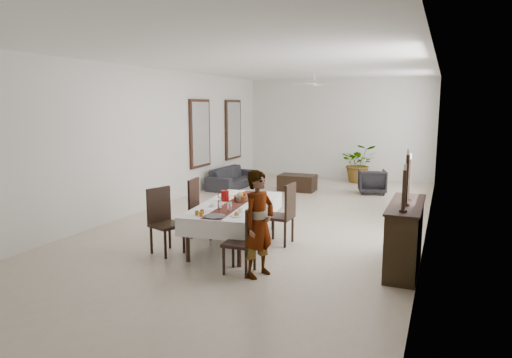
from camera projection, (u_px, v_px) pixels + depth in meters
name	position (u px, v px, depth m)	size (l,w,h in m)	color
floor	(273.00, 219.00, 9.55)	(6.00, 12.00, 0.00)	beige
ceiling	(274.00, 63.00, 9.03)	(6.00, 12.00, 0.02)	white
wall_back	(338.00, 129.00, 14.76)	(6.00, 0.02, 3.20)	silver
wall_front	(23.00, 198.00, 3.82)	(6.00, 0.02, 3.20)	silver
wall_left	(151.00, 139.00, 10.43)	(0.02, 12.00, 3.20)	silver
wall_right	(430.00, 149.00, 8.15)	(0.02, 12.00, 3.20)	silver
dining_table_top	(235.00, 205.00, 7.78)	(0.93, 2.24, 0.05)	black
table_leg_fl	(188.00, 241.00, 6.93)	(0.07, 0.07, 0.65)	black
table_leg_fr	(239.00, 245.00, 6.71)	(0.07, 0.07, 0.65)	black
table_leg_bl	(232.00, 210.00, 8.96)	(0.07, 0.07, 0.65)	black
table_leg_br	(273.00, 213.00, 8.74)	(0.07, 0.07, 0.65)	black
tablecloth_top	(235.00, 204.00, 7.77)	(1.10, 2.41, 0.01)	white
tablecloth_drape_left	(205.00, 210.00, 7.94)	(0.01, 2.41, 0.28)	silver
tablecloth_drape_right	(266.00, 214.00, 7.65)	(0.01, 2.41, 0.28)	white
tablecloth_drape_near	(209.00, 230.00, 6.66)	(1.10, 0.01, 0.28)	white
tablecloth_drape_far	(254.00, 198.00, 8.94)	(1.10, 0.01, 0.28)	silver
table_runner	(235.00, 203.00, 7.77)	(0.33, 2.34, 0.00)	maroon
red_pitcher	(225.00, 196.00, 7.95)	(0.14, 0.14, 0.19)	maroon
pitcher_handle	(221.00, 196.00, 7.98)	(0.11, 0.11, 0.02)	maroon
wine_glass_near	(230.00, 207.00, 7.15)	(0.07, 0.07, 0.16)	white
wine_glass_mid	(220.00, 205.00, 7.30)	(0.07, 0.07, 0.16)	white
wine_glass_far	(239.00, 199.00, 7.79)	(0.07, 0.07, 0.16)	silver
teacup_right	(241.00, 210.00, 7.16)	(0.08, 0.08, 0.06)	white
saucer_right	(241.00, 211.00, 7.17)	(0.14, 0.14, 0.01)	white
teacup_left	(213.00, 205.00, 7.53)	(0.08, 0.08, 0.06)	white
saucer_left	(213.00, 206.00, 7.54)	(0.14, 0.14, 0.01)	silver
plate_near_right	(237.00, 216.00, 6.89)	(0.22, 0.22, 0.01)	white
bread_near_right	(237.00, 214.00, 6.89)	(0.08, 0.08, 0.08)	tan
plate_near_left	(204.00, 211.00, 7.18)	(0.22, 0.22, 0.01)	white
plate_far_left	(228.00, 196.00, 8.34)	(0.22, 0.22, 0.01)	white
serving_tray	(215.00, 216.00, 6.84)	(0.34, 0.34, 0.02)	#424147
jam_jar_a	(201.00, 214.00, 6.86)	(0.06, 0.06, 0.07)	#9C6416
jam_jar_b	(197.00, 213.00, 6.94)	(0.06, 0.06, 0.07)	#8B5914
jam_jar_c	(202.00, 212.00, 7.02)	(0.06, 0.06, 0.07)	brown
fruit_basket	(242.00, 198.00, 7.98)	(0.28, 0.28, 0.09)	brown
fruit_red	(244.00, 194.00, 7.98)	(0.08, 0.08, 0.08)	#A21B10
fruit_green	(240.00, 194.00, 8.00)	(0.07, 0.07, 0.07)	#5D8A29
fruit_yellow	(241.00, 195.00, 7.92)	(0.08, 0.08, 0.08)	gold
chair_right_near_seat	(239.00, 244.00, 6.46)	(0.41, 0.41, 0.05)	black
chair_right_near_leg_fl	(246.00, 264.00, 6.28)	(0.04, 0.04, 0.41)	black
chair_right_near_leg_fr	(255.00, 257.00, 6.60)	(0.04, 0.04, 0.41)	black
chair_right_near_leg_bl	(224.00, 261.00, 6.40)	(0.04, 0.04, 0.41)	black
chair_right_near_leg_br	(233.00, 254.00, 6.71)	(0.04, 0.04, 0.41)	black
chair_right_near_back	(252.00, 225.00, 6.35)	(0.41, 0.04, 0.52)	black
chair_right_far_seat	(279.00, 217.00, 7.84)	(0.45, 0.45, 0.05)	black
chair_right_far_leg_fl	(285.00, 235.00, 7.64)	(0.04, 0.04, 0.44)	black
chair_right_far_leg_fr	(292.00, 229.00, 7.97)	(0.04, 0.04, 0.44)	black
chair_right_far_leg_bl	(265.00, 232.00, 7.79)	(0.04, 0.04, 0.44)	black
chair_right_far_leg_br	(273.00, 227.00, 8.12)	(0.04, 0.04, 0.44)	black
chair_right_far_back	(290.00, 201.00, 7.70)	(0.45, 0.04, 0.57)	black
chair_left_near_seat	(167.00, 225.00, 7.30)	(0.45, 0.45, 0.05)	black
chair_left_near_leg_fl	(170.00, 235.00, 7.60)	(0.04, 0.04, 0.44)	black
chair_left_near_leg_fr	(151.00, 240.00, 7.33)	(0.04, 0.04, 0.44)	black
chair_left_near_leg_bl	(184.00, 240.00, 7.36)	(0.04, 0.04, 0.44)	black
chair_left_near_leg_br	(165.00, 245.00, 7.09)	(0.04, 0.04, 0.44)	black
chair_left_near_back	(159.00, 205.00, 7.39)	(0.45, 0.04, 0.57)	black
chair_left_far_seat	(204.00, 211.00, 8.25)	(0.45, 0.45, 0.05)	black
chair_left_far_leg_fl	(199.00, 221.00, 8.51)	(0.04, 0.04, 0.44)	black
chair_left_far_leg_fr	(191.00, 226.00, 8.16)	(0.04, 0.04, 0.44)	black
chair_left_far_leg_bl	(218.00, 223.00, 8.41)	(0.04, 0.04, 0.44)	black
chair_left_far_leg_br	(211.00, 228.00, 8.07)	(0.04, 0.04, 0.44)	black
chair_left_far_back	(194.00, 194.00, 8.25)	(0.45, 0.04, 0.57)	black
woman	(259.00, 224.00, 6.30)	(0.54, 0.36, 1.49)	gray
sideboard_body	(405.00, 237.00, 6.62)	(0.42, 1.58, 0.95)	black
sideboard_top	(406.00, 204.00, 6.54)	(0.46, 1.64, 0.03)	black
candlestick_near_base	(403.00, 211.00, 6.01)	(0.11, 0.11, 0.03)	black
candlestick_near_shaft	(404.00, 190.00, 5.97)	(0.05, 0.05, 0.53)	black
candlestick_near_candle	(405.00, 167.00, 5.92)	(0.04, 0.04, 0.08)	beige
candlestick_mid_base	(406.00, 204.00, 6.39)	(0.11, 0.11, 0.03)	black
candlestick_mid_shaft	(407.00, 179.00, 6.34)	(0.05, 0.05, 0.68)	black
candlestick_mid_candle	(408.00, 152.00, 6.28)	(0.04, 0.04, 0.08)	beige
candlestick_far_base	(408.00, 199.00, 6.78)	(0.11, 0.11, 0.03)	black
candlestick_far_shaft	(409.00, 179.00, 6.73)	(0.05, 0.05, 0.58)	black
candlestick_far_candle	(410.00, 156.00, 6.67)	(0.04, 0.04, 0.08)	white
sofa	(233.00, 177.00, 13.26)	(1.97, 0.77, 0.58)	#29272C
armchair	(372.00, 181.00, 12.31)	(0.70, 0.72, 0.65)	#252327
coffee_table	(297.00, 183.00, 12.75)	(1.00, 0.67, 0.44)	black
potted_plant	(359.00, 163.00, 14.06)	(1.07, 0.93, 1.19)	#234E1F
mirror_frame_near	(200.00, 134.00, 12.42)	(0.06, 1.05, 1.85)	black
mirror_glass_near	(201.00, 134.00, 12.40)	(0.01, 0.90, 1.70)	white
mirror_frame_far	(233.00, 130.00, 14.33)	(0.06, 1.05, 1.85)	black
mirror_glass_far	(234.00, 130.00, 14.32)	(0.01, 0.90, 1.70)	white
fan_rod	(314.00, 76.00, 11.78)	(0.04, 0.04, 0.20)	white
fan_hub	(314.00, 84.00, 11.81)	(0.16, 0.16, 0.08)	white
fan_blade_n	(318.00, 85.00, 12.13)	(0.10, 0.55, 0.01)	white
fan_blade_s	(310.00, 84.00, 11.49)	(0.10, 0.55, 0.01)	white
fan_blade_e	(327.00, 84.00, 11.68)	(0.55, 0.10, 0.01)	silver
fan_blade_w	(301.00, 84.00, 11.95)	(0.55, 0.10, 0.01)	silver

